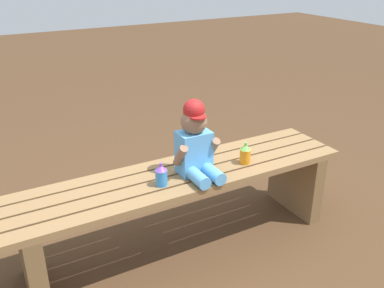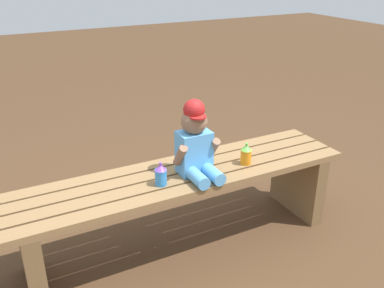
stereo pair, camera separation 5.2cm
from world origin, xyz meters
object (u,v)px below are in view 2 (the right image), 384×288
object	(u,v)px
park_bench	(183,196)
sippy_cup_left	(161,174)
sippy_cup_right	(246,154)
child_figure	(196,143)

from	to	relation	value
park_bench	sippy_cup_left	xyz separation A→B (m)	(-0.16, -0.07, 0.20)
park_bench	sippy_cup_right	world-z (taller)	sippy_cup_right
child_figure	sippy_cup_right	bearing A→B (deg)	-5.55
park_bench	child_figure	distance (m)	0.33
sippy_cup_right	child_figure	bearing A→B (deg)	174.45
sippy_cup_left	sippy_cup_right	size ratio (longest dim) A/B	1.00
child_figure	sippy_cup_right	world-z (taller)	child_figure
park_bench	sippy_cup_right	size ratio (longest dim) A/B	15.00
sippy_cup_left	park_bench	bearing A→B (deg)	23.01
child_figure	sippy_cup_left	bearing A→B (deg)	-172.22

